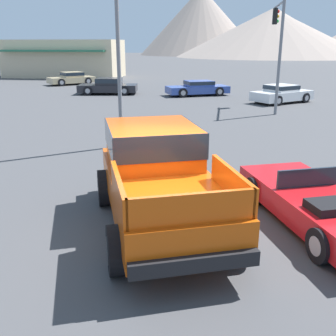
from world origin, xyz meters
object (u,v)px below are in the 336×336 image
(orange_pickup_truck, at_px, (157,171))
(parked_car_dark, at_px, (108,86))
(parked_car_blue, at_px, (198,88))
(parked_car_tan, at_px, (72,78))
(traffic_light_main, at_px, (278,34))
(red_convertible_car, at_px, (319,206))
(parked_car_white, at_px, (282,94))
(street_lamp_post, at_px, (117,20))

(orange_pickup_truck, height_order, parked_car_dark, orange_pickup_truck)
(parked_car_blue, bearing_deg, parked_car_tan, 38.05)
(orange_pickup_truck, bearing_deg, traffic_light_main, 54.76)
(red_convertible_car, bearing_deg, parked_car_dark, 96.32)
(orange_pickup_truck, distance_m, parked_car_blue, 21.67)
(orange_pickup_truck, distance_m, parked_car_tan, 30.86)
(parked_car_white, relative_size, parked_car_tan, 0.99)
(orange_pickup_truck, xyz_separation_m, parked_car_tan, (-12.87, 28.04, -0.52))
(parked_car_tan, bearing_deg, parked_car_white, -159.86)
(parked_car_blue, bearing_deg, traffic_light_main, -165.84)
(red_convertible_car, relative_size, parked_car_tan, 1.11)
(orange_pickup_truck, relative_size, parked_car_tan, 1.27)
(traffic_light_main, xyz_separation_m, street_lamp_post, (-6.49, -9.52, 0.26))
(parked_car_white, bearing_deg, orange_pickup_truck, -54.68)
(orange_pickup_truck, bearing_deg, parked_car_blue, 71.09)
(parked_car_tan, relative_size, street_lamp_post, 0.58)
(red_convertible_car, bearing_deg, parked_car_tan, 99.74)
(street_lamp_post, bearing_deg, traffic_light_main, 55.71)
(parked_car_dark, bearing_deg, red_convertible_car, -160.50)
(orange_pickup_truck, height_order, traffic_light_main, traffic_light_main)
(orange_pickup_truck, height_order, red_convertible_car, orange_pickup_truck)
(red_convertible_car, bearing_deg, street_lamp_post, 113.86)
(parked_car_blue, distance_m, traffic_light_main, 8.43)
(parked_car_dark, xyz_separation_m, parked_car_tan, (-5.44, 6.47, -0.01))
(parked_car_dark, height_order, traffic_light_main, traffic_light_main)
(parked_car_dark, height_order, street_lamp_post, street_lamp_post)
(street_lamp_post, bearing_deg, red_convertible_car, -45.54)
(orange_pickup_truck, height_order, parked_car_blue, orange_pickup_truck)
(parked_car_blue, xyz_separation_m, parked_car_tan, (-12.22, 6.39, 0.04))
(parked_car_tan, bearing_deg, orange_pickup_truck, 162.44)
(parked_car_dark, bearing_deg, street_lamp_post, -169.34)
(parked_car_dark, distance_m, parked_car_tan, 8.45)
(red_convertible_car, xyz_separation_m, street_lamp_post, (-5.78, 5.89, 4.01))
(traffic_light_main, height_order, street_lamp_post, street_lamp_post)
(parked_car_white, bearing_deg, street_lamp_post, -70.29)
(red_convertible_car, relative_size, traffic_light_main, 0.80)
(traffic_light_main, bearing_deg, parked_car_blue, 38.50)
(red_convertible_car, relative_size, street_lamp_post, 0.65)
(red_convertible_car, distance_m, parked_car_white, 18.49)
(parked_car_white, xyz_separation_m, traffic_light_main, (-0.88, -3.01, 3.59))
(parked_car_blue, xyz_separation_m, traffic_light_main, (4.74, -5.96, 3.62))
(parked_car_dark, xyz_separation_m, street_lamp_post, (5.03, -15.40, 3.83))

